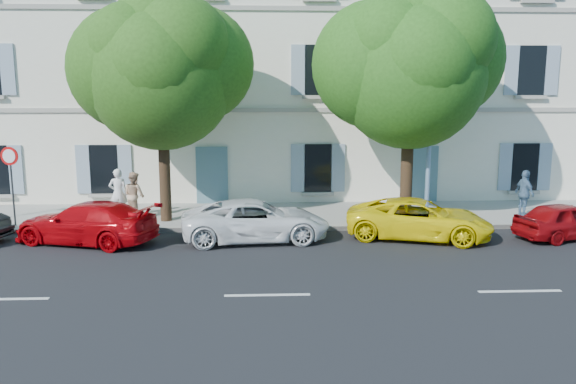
{
  "coord_description": "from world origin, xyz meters",
  "views": [
    {
      "loc": [
        -0.06,
        -16.46,
        4.6
      ],
      "look_at": [
        0.75,
        2.0,
        1.4
      ],
      "focal_mm": 35.0,
      "sensor_mm": 36.0,
      "label": 1
    }
  ],
  "objects_px": {
    "car_yellow_supercar": "(419,219)",
    "road_sign": "(11,169)",
    "car_white_coupe": "(256,220)",
    "pedestrian_c": "(525,193)",
    "pedestrian_b": "(134,195)",
    "pedestrian_a": "(118,193)",
    "car_red_hatchback": "(567,221)",
    "tree_right": "(410,74)",
    "car_red_coupe": "(86,223)",
    "tree_left": "(161,77)",
    "street_lamp": "(433,96)"
  },
  "relations": [
    {
      "from": "car_white_coupe",
      "to": "tree_right",
      "type": "height_order",
      "value": "tree_right"
    },
    {
      "from": "road_sign",
      "to": "tree_right",
      "type": "bearing_deg",
      "value": 1.06
    },
    {
      "from": "street_lamp",
      "to": "pedestrian_a",
      "type": "relative_size",
      "value": 4.31
    },
    {
      "from": "car_white_coupe",
      "to": "pedestrian_b",
      "type": "bearing_deg",
      "value": 52.7
    },
    {
      "from": "pedestrian_a",
      "to": "pedestrian_c",
      "type": "relative_size",
      "value": 1.05
    },
    {
      "from": "car_red_hatchback",
      "to": "pedestrian_c",
      "type": "distance_m",
      "value": 2.75
    },
    {
      "from": "pedestrian_b",
      "to": "tree_right",
      "type": "bearing_deg",
      "value": -143.35
    },
    {
      "from": "road_sign",
      "to": "pedestrian_b",
      "type": "height_order",
      "value": "road_sign"
    },
    {
      "from": "car_yellow_supercar",
      "to": "car_red_hatchback",
      "type": "bearing_deg",
      "value": -76.62
    },
    {
      "from": "car_yellow_supercar",
      "to": "pedestrian_b",
      "type": "bearing_deg",
      "value": 90.47
    },
    {
      "from": "tree_left",
      "to": "street_lamp",
      "type": "distance_m",
      "value": 9.35
    },
    {
      "from": "tree_right",
      "to": "street_lamp",
      "type": "xyz_separation_m",
      "value": [
        0.71,
        -0.35,
        -0.75
      ]
    },
    {
      "from": "pedestrian_a",
      "to": "pedestrian_b",
      "type": "bearing_deg",
      "value": 159.44
    },
    {
      "from": "tree_left",
      "to": "pedestrian_a",
      "type": "relative_size",
      "value": 4.33
    },
    {
      "from": "car_red_coupe",
      "to": "pedestrian_a",
      "type": "relative_size",
      "value": 2.49
    },
    {
      "from": "car_red_hatchback",
      "to": "street_lamp",
      "type": "height_order",
      "value": "street_lamp"
    },
    {
      "from": "car_yellow_supercar",
      "to": "road_sign",
      "type": "relative_size",
      "value": 1.7
    },
    {
      "from": "pedestrian_a",
      "to": "tree_left",
      "type": "bearing_deg",
      "value": 154.85
    },
    {
      "from": "car_red_coupe",
      "to": "tree_left",
      "type": "bearing_deg",
      "value": 158.05
    },
    {
      "from": "car_red_hatchback",
      "to": "pedestrian_b",
      "type": "height_order",
      "value": "pedestrian_b"
    },
    {
      "from": "car_red_coupe",
      "to": "tree_left",
      "type": "distance_m",
      "value": 5.58
    },
    {
      "from": "tree_right",
      "to": "street_lamp",
      "type": "distance_m",
      "value": 1.09
    },
    {
      "from": "car_red_coupe",
      "to": "car_yellow_supercar",
      "type": "distance_m",
      "value": 10.59
    },
    {
      "from": "car_yellow_supercar",
      "to": "pedestrian_c",
      "type": "bearing_deg",
      "value": -45.51
    },
    {
      "from": "tree_right",
      "to": "pedestrian_c",
      "type": "bearing_deg",
      "value": 5.44
    },
    {
      "from": "car_yellow_supercar",
      "to": "pedestrian_a",
      "type": "distance_m",
      "value": 10.76
    },
    {
      "from": "car_red_coupe",
      "to": "pedestrian_b",
      "type": "distance_m",
      "value": 3.06
    },
    {
      "from": "tree_right",
      "to": "pedestrian_c",
      "type": "relative_size",
      "value": 4.66
    },
    {
      "from": "street_lamp",
      "to": "car_red_hatchback",
      "type": "bearing_deg",
      "value": -25.77
    },
    {
      "from": "tree_right",
      "to": "pedestrian_a",
      "type": "bearing_deg",
      "value": 175.08
    },
    {
      "from": "road_sign",
      "to": "pedestrian_b",
      "type": "relative_size",
      "value": 1.6
    },
    {
      "from": "car_yellow_supercar",
      "to": "street_lamp",
      "type": "relative_size",
      "value": 0.59
    },
    {
      "from": "tree_left",
      "to": "pedestrian_b",
      "type": "xyz_separation_m",
      "value": [
        -1.2,
        0.43,
        -4.2
      ]
    },
    {
      "from": "car_yellow_supercar",
      "to": "tree_right",
      "type": "xyz_separation_m",
      "value": [
        0.06,
        2.03,
        4.68
      ]
    },
    {
      "from": "car_white_coupe",
      "to": "pedestrian_c",
      "type": "relative_size",
      "value": 2.71
    },
    {
      "from": "pedestrian_a",
      "to": "pedestrian_c",
      "type": "height_order",
      "value": "pedestrian_a"
    },
    {
      "from": "street_lamp",
      "to": "pedestrian_b",
      "type": "relative_size",
      "value": 4.57
    },
    {
      "from": "tree_left",
      "to": "pedestrian_c",
      "type": "height_order",
      "value": "tree_left"
    },
    {
      "from": "pedestrian_b",
      "to": "car_yellow_supercar",
      "type": "bearing_deg",
      "value": -154.88
    },
    {
      "from": "pedestrian_c",
      "to": "car_yellow_supercar",
      "type": "bearing_deg",
      "value": 107.73
    },
    {
      "from": "road_sign",
      "to": "pedestrian_a",
      "type": "relative_size",
      "value": 1.51
    },
    {
      "from": "tree_left",
      "to": "pedestrian_b",
      "type": "distance_m",
      "value": 4.39
    },
    {
      "from": "car_red_hatchback",
      "to": "tree_left",
      "type": "distance_m",
      "value": 14.31
    },
    {
      "from": "car_yellow_supercar",
      "to": "pedestrian_b",
      "type": "relative_size",
      "value": 2.71
    },
    {
      "from": "car_red_hatchback",
      "to": "pedestrian_c",
      "type": "bearing_deg",
      "value": -13.31
    },
    {
      "from": "pedestrian_a",
      "to": "pedestrian_b",
      "type": "relative_size",
      "value": 1.06
    },
    {
      "from": "car_red_hatchback",
      "to": "pedestrian_a",
      "type": "relative_size",
      "value": 1.94
    },
    {
      "from": "car_yellow_supercar",
      "to": "car_red_hatchback",
      "type": "height_order",
      "value": "car_yellow_supercar"
    },
    {
      "from": "car_red_hatchback",
      "to": "car_white_coupe",
      "type": "bearing_deg",
      "value": 72.36
    },
    {
      "from": "car_yellow_supercar",
      "to": "pedestrian_c",
      "type": "height_order",
      "value": "pedestrian_c"
    }
  ]
}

